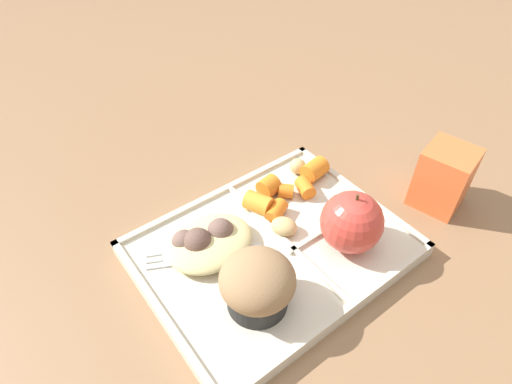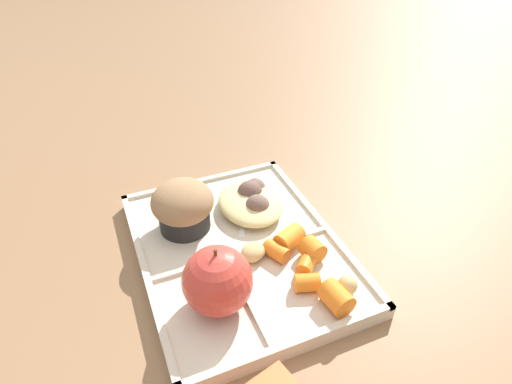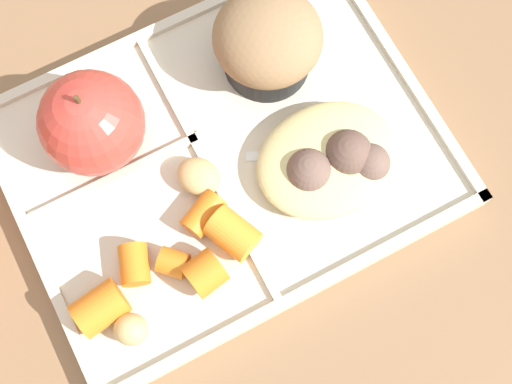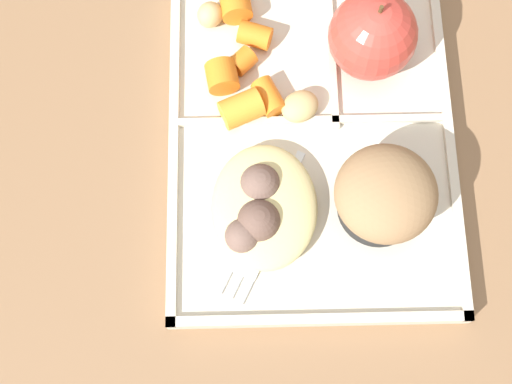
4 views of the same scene
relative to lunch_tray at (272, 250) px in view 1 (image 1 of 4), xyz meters
The scene contains 18 objects.
ground 0.01m from the lunch_tray, 11.58° to the right, with size 6.00×6.00×0.00m, color #846042.
lunch_tray is the anchor object (origin of this frame).
green_apple 0.10m from the lunch_tray, 145.80° to the left, with size 0.08×0.08×0.08m.
bran_muffin 0.09m from the lunch_tray, 39.40° to the left, with size 0.08×0.08×0.07m.
carrot_slice_large 0.09m from the lunch_tray, 140.38° to the right, with size 0.02×0.02×0.02m, color orange.
carrot_slice_center 0.07m from the lunch_tray, 111.25° to the right, with size 0.03×0.03×0.04m, color orange.
carrot_slice_tilted 0.15m from the lunch_tray, 153.47° to the right, with size 0.03×0.03×0.03m, color orange.
carrot_slice_back 0.05m from the lunch_tray, 134.37° to the right, with size 0.02×0.02×0.03m, color orange.
carrot_slice_near_corner 0.10m from the lunch_tray, 125.24° to the right, with size 0.03×0.03×0.02m, color orange.
carrot_slice_diagonal 0.11m from the lunch_tray, 153.77° to the right, with size 0.02×0.02×0.03m, color orange.
potato_chunk_browned 0.03m from the lunch_tray, 159.85° to the right, with size 0.03×0.03×0.02m, color tan.
potato_chunk_small 0.15m from the lunch_tray, 143.24° to the right, with size 0.02×0.02×0.02m, color tan.
egg_noodle_pile 0.08m from the lunch_tray, 33.40° to the right, with size 0.11×0.09×0.02m, color #D6C684.
meatball_back 0.10m from the lunch_tray, 31.12° to the right, with size 0.04×0.04×0.04m, color brown.
meatball_center 0.07m from the lunch_tray, 44.41° to the right, with size 0.03×0.03×0.03m, color brown.
meatball_side 0.11m from the lunch_tray, 33.96° to the right, with size 0.03×0.03×0.03m, color brown.
plastic_fork 0.10m from the lunch_tray, 27.72° to the right, with size 0.13×0.08×0.00m.
milk_carton 0.26m from the lunch_tray, 164.95° to the left, with size 0.06×0.06×0.09m, color orange.
Camera 1 is at (0.22, 0.26, 0.44)m, focal length 30.21 mm.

